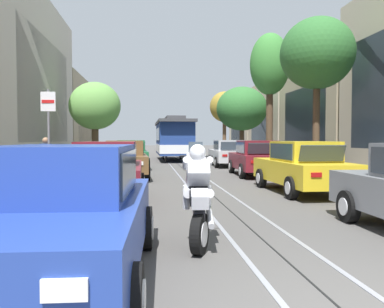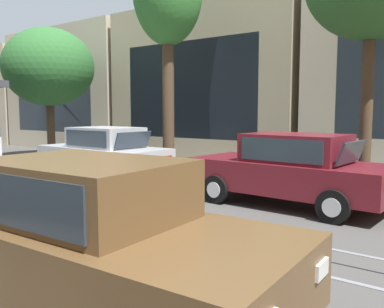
# 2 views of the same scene
# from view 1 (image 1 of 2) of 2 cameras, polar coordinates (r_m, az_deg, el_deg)

# --- Properties ---
(ground_plane) EXTENTS (160.00, 160.00, 0.00)m
(ground_plane) POSITION_cam_1_polar(r_m,az_deg,el_deg) (21.22, -1.24, -2.25)
(ground_plane) COLOR #4C4947
(trolley_track_rails) EXTENTS (1.14, 53.73, 0.01)m
(trolley_track_rails) POSITION_cam_1_polar(r_m,az_deg,el_deg) (23.78, -1.78, -1.76)
(trolley_track_rails) COLOR gray
(trolley_track_rails) RESTS_ON ground
(building_facade_right) EXTENTS (6.00, 45.43, 8.94)m
(building_facade_right) POSITION_cam_1_polar(r_m,az_deg,el_deg) (25.69, 22.47, 6.58)
(building_facade_right) COLOR #BCAD93
(building_facade_right) RESTS_ON ground
(parked_car_blue_near_left) EXTENTS (2.10, 4.41, 1.58)m
(parked_car_blue_near_left) POSITION_cam_1_polar(r_m,az_deg,el_deg) (4.78, -18.28, -8.22)
(parked_car_blue_near_left) COLOR #233D93
(parked_car_blue_near_left) RESTS_ON ground
(parked_car_maroon_second_left) EXTENTS (2.04, 4.38, 1.58)m
(parked_car_maroon_second_left) POSITION_cam_1_polar(r_m,az_deg,el_deg) (10.59, -12.32, -2.47)
(parked_car_maroon_second_left) COLOR maroon
(parked_car_maroon_second_left) RESTS_ON ground
(parked_car_brown_mid_left) EXTENTS (2.14, 4.42, 1.58)m
(parked_car_brown_mid_left) POSITION_cam_1_polar(r_m,az_deg,el_deg) (16.80, -9.75, -0.73)
(parked_car_brown_mid_left) COLOR brown
(parked_car_brown_mid_left) RESTS_ON ground
(parked_car_green_fourth_left) EXTENTS (2.14, 4.42, 1.58)m
(parked_car_green_fourth_left) POSITION_cam_1_polar(r_m,az_deg,el_deg) (22.28, -8.89, -0.01)
(parked_car_green_fourth_left) COLOR #1E6038
(parked_car_green_fourth_left) RESTS_ON ground
(parked_car_yellow_second_right) EXTENTS (2.08, 4.39, 1.58)m
(parked_car_yellow_second_right) POSITION_cam_1_polar(r_m,az_deg,el_deg) (12.49, 15.83, -1.79)
(parked_car_yellow_second_right) COLOR gold
(parked_car_yellow_second_right) RESTS_ON ground
(parked_car_maroon_mid_right) EXTENTS (2.13, 4.42, 1.58)m
(parked_car_maroon_mid_right) POSITION_cam_1_polar(r_m,az_deg,el_deg) (17.75, 9.34, -0.57)
(parked_car_maroon_mid_right) COLOR maroon
(parked_car_maroon_mid_right) RESTS_ON ground
(parked_car_silver_fourth_right) EXTENTS (2.06, 4.39, 1.58)m
(parked_car_silver_fourth_right) POSITION_cam_1_polar(r_m,az_deg,el_deg) (23.60, 5.27, 0.13)
(parked_car_silver_fourth_right) COLOR #B7B7BC
(parked_car_silver_fourth_right) RESTS_ON ground
(street_tree_kerb_left_second) EXTENTS (3.26, 2.66, 5.28)m
(street_tree_kerb_left_second) POSITION_cam_1_polar(r_m,az_deg,el_deg) (25.90, -13.99, 6.73)
(street_tree_kerb_left_second) COLOR #4C3826
(street_tree_kerb_left_second) RESTS_ON ground
(street_tree_kerb_right_second) EXTENTS (3.11, 3.24, 6.83)m
(street_tree_kerb_right_second) POSITION_cam_1_polar(r_m,az_deg,el_deg) (18.02, 17.77, 13.68)
(street_tree_kerb_right_second) COLOR #4C3826
(street_tree_kerb_right_second) RESTS_ON ground
(street_tree_kerb_right_mid) EXTENTS (2.34, 2.33, 7.87)m
(street_tree_kerb_right_mid) POSITION_cam_1_polar(r_m,az_deg,el_deg) (23.99, 11.29, 12.41)
(street_tree_kerb_right_mid) COLOR #4C3826
(street_tree_kerb_right_mid) RESTS_ON ground
(street_tree_kerb_right_fourth) EXTENTS (3.86, 3.80, 5.61)m
(street_tree_kerb_right_fourth) POSITION_cam_1_polar(r_m,az_deg,el_deg) (30.06, 7.28, 6.54)
(street_tree_kerb_right_fourth) COLOR #4C3826
(street_tree_kerb_right_fourth) RESTS_ON ground
(street_tree_kerb_right_far) EXTENTS (2.80, 2.99, 6.20)m
(street_tree_kerb_right_far) POSITION_cam_1_polar(r_m,az_deg,el_deg) (37.86, 4.76, 6.82)
(street_tree_kerb_right_far) COLOR brown
(street_tree_kerb_right_far) RESTS_ON ground
(cable_car_trolley) EXTENTS (2.68, 9.15, 3.28)m
(cable_car_trolley) POSITION_cam_1_polar(r_m,az_deg,el_deg) (29.97, -2.72, 2.23)
(cable_car_trolley) COLOR navy
(cable_car_trolley) RESTS_ON ground
(motorcycle_with_rider) EXTENTS (0.55, 1.92, 1.61)m
(motorcycle_with_rider) POSITION_cam_1_polar(r_m,az_deg,el_deg) (6.13, 0.81, -5.37)
(motorcycle_with_rider) COLOR black
(motorcycle_with_rider) RESTS_ON ground
(pedestrian_on_left_pavement) EXTENTS (0.55, 0.30, 1.71)m
(pedestrian_on_left_pavement) POSITION_cam_1_polar(r_m,az_deg,el_deg) (15.02, -20.56, -0.54)
(pedestrian_on_left_pavement) COLOR slate
(pedestrian_on_left_pavement) RESTS_ON ground
(street_sign_post) EXTENTS (0.36, 0.07, 2.88)m
(street_sign_post) POSITION_cam_1_polar(r_m,az_deg,el_deg) (10.32, -20.18, 2.78)
(street_sign_post) COLOR slate
(street_sign_post) RESTS_ON ground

